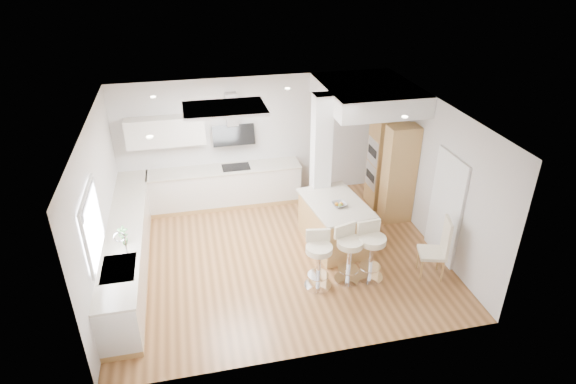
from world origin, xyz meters
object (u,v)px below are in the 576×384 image
object	(u,v)px
peninsula	(334,223)
dining_chair	(439,246)
bar_stool_a	(319,257)
bar_stool_b	(349,251)
bar_stool_c	(371,249)

from	to	relation	value
peninsula	dining_chair	xyz separation A→B (m)	(1.47, -1.35, 0.15)
dining_chair	bar_stool_a	bearing A→B (deg)	-168.12
bar_stool_a	bar_stool_b	bearing A→B (deg)	13.51
peninsula	bar_stool_c	world-z (taller)	bar_stool_c
bar_stool_c	dining_chair	distance (m)	1.19
peninsula	bar_stool_c	size ratio (longest dim) A/B	1.53
bar_stool_c	bar_stool_b	bearing A→B (deg)	170.63
bar_stool_a	bar_stool_b	size ratio (longest dim) A/B	0.99
bar_stool_a	dining_chair	bearing A→B (deg)	3.51
bar_stool_c	peninsula	bearing A→B (deg)	98.69
bar_stool_b	bar_stool_c	bearing A→B (deg)	-20.69
bar_stool_b	dining_chair	world-z (taller)	dining_chair
bar_stool_a	bar_stool_c	xyz separation A→B (m)	(0.95, 0.02, 0.02)
bar_stool_c	dining_chair	xyz separation A→B (m)	(1.17, -0.20, 0.01)
peninsula	bar_stool_a	distance (m)	1.35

